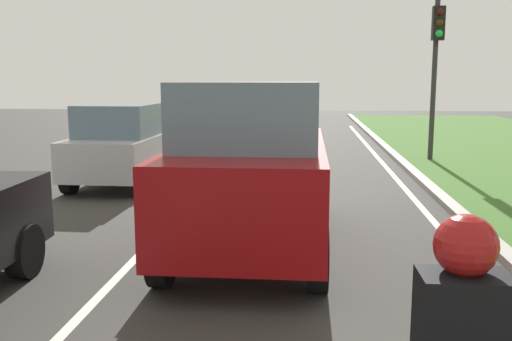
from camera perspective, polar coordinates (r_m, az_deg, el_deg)
The scene contains 8 objects.
ground_plane at distance 12.49m, azimuth -1.77°, elevation -1.43°, with size 60.00×60.00×0.00m, color #383533.
lane_line_center at distance 12.59m, azimuth -4.93°, elevation -1.35°, with size 0.12×32.00×0.01m, color silver.
lane_line_right_edge at distance 12.57m, azimuth 14.75°, elevation -1.65°, with size 0.12×32.00×0.01m, color silver.
curb_right at distance 12.65m, azimuth 16.99°, elevation -1.42°, with size 0.24×48.00×0.12m, color #9E9B93.
car_suv_ahead at distance 7.57m, azimuth -0.35°, elevation 0.52°, with size 1.98×4.51×2.28m.
car_hatchback_far at distance 12.77m, azimuth -13.22°, elevation 2.57°, with size 1.78×3.73×1.78m.
rider_person at distance 2.78m, azimuth 19.99°, elevation -15.30°, with size 0.50×0.40×1.16m.
traffic_light_near_right at distance 16.49m, azimuth 17.81°, elevation 11.41°, with size 0.32×0.50×4.56m.
Camera 1 is at (1.52, 1.82, 2.32)m, focal length 39.47 mm.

